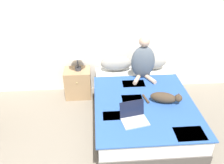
{
  "coord_description": "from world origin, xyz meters",
  "views": [
    {
      "loc": [
        -0.13,
        -0.53,
        2.62
      ],
      "look_at": [
        0.09,
        2.39,
        0.87
      ],
      "focal_mm": 38.0,
      "sensor_mm": 36.0,
      "label": 1
    }
  ],
  "objects_px": {
    "bed": "(141,109)",
    "cat_tabby": "(165,98)",
    "nightstand": "(78,83)",
    "table_lamp": "(77,52)",
    "person_sitting": "(143,61)",
    "pillow_far": "(151,62)",
    "pillow_near": "(116,63)",
    "laptop_open": "(134,117)"
  },
  "relations": [
    {
      "from": "pillow_near",
      "to": "pillow_far",
      "type": "relative_size",
      "value": 1.0
    },
    {
      "from": "pillow_near",
      "to": "person_sitting",
      "type": "height_order",
      "value": "person_sitting"
    },
    {
      "from": "cat_tabby",
      "to": "nightstand",
      "type": "height_order",
      "value": "cat_tabby"
    },
    {
      "from": "bed",
      "to": "cat_tabby",
      "type": "height_order",
      "value": "cat_tabby"
    },
    {
      "from": "pillow_far",
      "to": "person_sitting",
      "type": "height_order",
      "value": "person_sitting"
    },
    {
      "from": "person_sitting",
      "to": "nightstand",
      "type": "height_order",
      "value": "person_sitting"
    },
    {
      "from": "bed",
      "to": "laptop_open",
      "type": "relative_size",
      "value": 5.44
    },
    {
      "from": "bed",
      "to": "cat_tabby",
      "type": "xyz_separation_m",
      "value": [
        0.31,
        -0.2,
        0.35
      ]
    },
    {
      "from": "pillow_far",
      "to": "cat_tabby",
      "type": "bearing_deg",
      "value": -91.14
    },
    {
      "from": "person_sitting",
      "to": "cat_tabby",
      "type": "distance_m",
      "value": 0.86
    },
    {
      "from": "pillow_far",
      "to": "table_lamp",
      "type": "relative_size",
      "value": 1.25
    },
    {
      "from": "nightstand",
      "to": "table_lamp",
      "type": "distance_m",
      "value": 0.63
    },
    {
      "from": "cat_tabby",
      "to": "laptop_open",
      "type": "xyz_separation_m",
      "value": [
        -0.53,
        -0.38,
        -0.03
      ]
    },
    {
      "from": "nightstand",
      "to": "table_lamp",
      "type": "xyz_separation_m",
      "value": [
        0.02,
        0.0,
        0.63
      ]
    },
    {
      "from": "pillow_far",
      "to": "table_lamp",
      "type": "xyz_separation_m",
      "value": [
        -1.37,
        -0.03,
        0.25
      ]
    },
    {
      "from": "person_sitting",
      "to": "nightstand",
      "type": "distance_m",
      "value": 1.33
    },
    {
      "from": "cat_tabby",
      "to": "laptop_open",
      "type": "height_order",
      "value": "laptop_open"
    },
    {
      "from": "pillow_near",
      "to": "nightstand",
      "type": "relative_size",
      "value": 1.04
    },
    {
      "from": "bed",
      "to": "pillow_far",
      "type": "bearing_deg",
      "value": 70.24
    },
    {
      "from": "pillow_near",
      "to": "table_lamp",
      "type": "relative_size",
      "value": 1.25
    },
    {
      "from": "bed",
      "to": "cat_tabby",
      "type": "distance_m",
      "value": 0.51
    },
    {
      "from": "bed",
      "to": "cat_tabby",
      "type": "bearing_deg",
      "value": -33.81
    },
    {
      "from": "pillow_near",
      "to": "nightstand",
      "type": "bearing_deg",
      "value": -177.59
    },
    {
      "from": "pillow_far",
      "to": "laptop_open",
      "type": "bearing_deg",
      "value": -110.22
    },
    {
      "from": "pillow_near",
      "to": "cat_tabby",
      "type": "xyz_separation_m",
      "value": [
        0.63,
        -1.11,
        -0.05
      ]
    },
    {
      "from": "pillow_near",
      "to": "nightstand",
      "type": "height_order",
      "value": "pillow_near"
    },
    {
      "from": "bed",
      "to": "table_lamp",
      "type": "bearing_deg",
      "value": 139.69
    },
    {
      "from": "person_sitting",
      "to": "cat_tabby",
      "type": "height_order",
      "value": "person_sitting"
    },
    {
      "from": "pillow_near",
      "to": "cat_tabby",
      "type": "relative_size",
      "value": 1.06
    },
    {
      "from": "bed",
      "to": "person_sitting",
      "type": "relative_size",
      "value": 2.83
    },
    {
      "from": "person_sitting",
      "to": "bed",
      "type": "bearing_deg",
      "value": -100.38
    },
    {
      "from": "person_sitting",
      "to": "table_lamp",
      "type": "distance_m",
      "value": 1.19
    },
    {
      "from": "pillow_near",
      "to": "laptop_open",
      "type": "relative_size",
      "value": 1.47
    },
    {
      "from": "person_sitting",
      "to": "cat_tabby",
      "type": "bearing_deg",
      "value": -76.33
    },
    {
      "from": "bed",
      "to": "pillow_near",
      "type": "distance_m",
      "value": 1.05
    },
    {
      "from": "pillow_far",
      "to": "laptop_open",
      "type": "xyz_separation_m",
      "value": [
        -0.55,
        -1.49,
        -0.09
      ]
    },
    {
      "from": "bed",
      "to": "cat_tabby",
      "type": "relative_size",
      "value": 3.92
    },
    {
      "from": "bed",
      "to": "pillow_far",
      "type": "distance_m",
      "value": 1.05
    },
    {
      "from": "pillow_near",
      "to": "pillow_far",
      "type": "distance_m",
      "value": 0.65
    },
    {
      "from": "pillow_far",
      "to": "nightstand",
      "type": "height_order",
      "value": "pillow_far"
    },
    {
      "from": "person_sitting",
      "to": "laptop_open",
      "type": "bearing_deg",
      "value": -105.72
    },
    {
      "from": "laptop_open",
      "to": "nightstand",
      "type": "height_order",
      "value": "laptop_open"
    }
  ]
}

